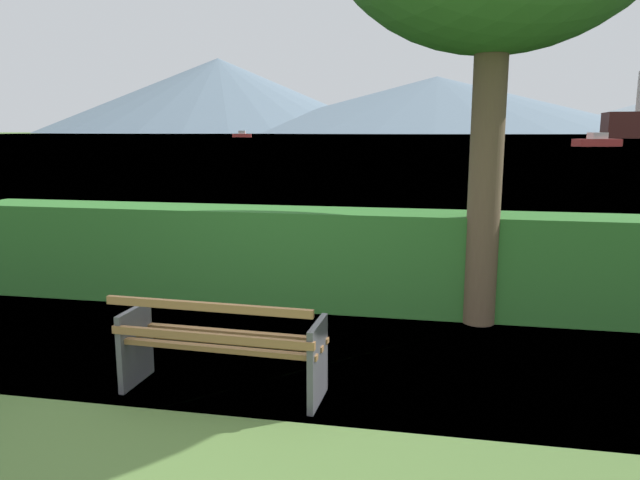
{
  "coord_description": "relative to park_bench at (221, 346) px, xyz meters",
  "views": [
    {
      "loc": [
        1.69,
        -4.49,
        2.17
      ],
      "look_at": [
        0.0,
        4.23,
        0.54
      ],
      "focal_mm": 33.39,
      "sensor_mm": 36.0,
      "label": 1
    }
  ],
  "objects": [
    {
      "name": "sailboat_mid",
      "position": [
        -61.82,
        186.94,
        0.35
      ],
      "size": [
        6.53,
        3.51,
        2.19
      ],
      "color": "#B2332D",
      "rests_on": "water_surface"
    },
    {
      "name": "distant_hills",
      "position": [
        7.59,
        575.09,
        29.95
      ],
      "size": [
        857.52,
        413.2,
        73.7
      ],
      "color": "slate",
      "rests_on": "ground_plane"
    },
    {
      "name": "park_bench",
      "position": [
        0.0,
        0.0,
        0.0
      ],
      "size": [
        1.73,
        0.64,
        0.87
      ],
      "color": "olive",
      "rests_on": "ground_plane"
    },
    {
      "name": "hedge_row",
      "position": [
        0.0,
        2.7,
        0.18
      ],
      "size": [
        8.69,
        0.76,
        1.21
      ],
      "primitive_type": "cube",
      "color": "#2D6B28",
      "rests_on": "ground_plane"
    },
    {
      "name": "water_surface",
      "position": [
        0.0,
        309.63,
        -0.43
      ],
      "size": [
        620.0,
        620.0,
        0.0
      ],
      "primitive_type": "plane",
      "color": "slate",
      "rests_on": "ground_plane"
    },
    {
      "name": "tender_far",
      "position": [
        23.66,
        85.45,
        0.26
      ],
      "size": [
        6.74,
        4.36,
        1.93
      ],
      "color": "#B2332D",
      "rests_on": "water_surface"
    },
    {
      "name": "ground_plane",
      "position": [
        0.0,
        0.06,
        -0.43
      ],
      "size": [
        1400.0,
        1400.0,
        0.0
      ],
      "primitive_type": "plane",
      "color": "#4C6B33"
    }
  ]
}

